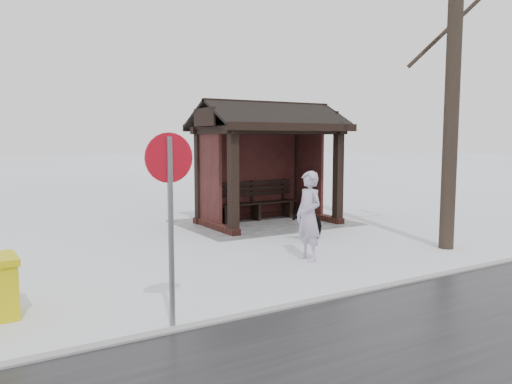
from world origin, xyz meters
TOP-DOWN VIEW (x-y plane):
  - ground at (0.00, 0.00)m, footprint 120.00×120.00m
  - kerb at (0.00, 5.50)m, footprint 120.00×0.15m
  - trampled_patch at (0.00, -0.20)m, footprint 4.20×3.20m
  - bus_shelter at (0.00, -0.16)m, footprint 3.60×2.40m
  - pedestrian at (1.43, 3.59)m, footprint 0.39×0.58m
  - dog at (0.28, 2.06)m, footprint 0.82×0.56m
  - road_sign at (4.67, 5.28)m, footprint 0.57×0.09m

SIDE VIEW (x-z plane):
  - ground at x=0.00m, z-range 0.00..0.00m
  - trampled_patch at x=0.00m, z-range 0.00..0.02m
  - kerb at x=0.00m, z-range -0.02..0.04m
  - dog at x=0.28m, z-range 0.00..0.63m
  - pedestrian at x=1.43m, z-range 0.00..1.59m
  - road_sign at x=4.67m, z-range 0.50..2.73m
  - bus_shelter at x=0.00m, z-range 0.62..3.71m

